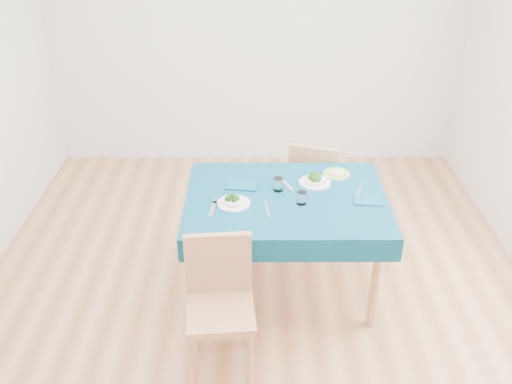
{
  "coord_description": "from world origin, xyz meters",
  "views": [
    {
      "loc": [
        -0.01,
        -3.19,
        2.65
      ],
      "look_at": [
        0.0,
        0.0,
        0.85
      ],
      "focal_mm": 40.0,
      "sensor_mm": 36.0,
      "label": 1
    }
  ],
  "objects_px": {
    "table": "(285,244)",
    "bowl_near": "(234,200)",
    "bowl_far": "(315,179)",
    "chair_far": "(317,181)",
    "chair_near": "(220,304)",
    "side_plate": "(337,174)"
  },
  "relations": [
    {
      "from": "table",
      "to": "side_plate",
      "type": "bearing_deg",
      "value": 40.43
    },
    {
      "from": "chair_near",
      "to": "bowl_near",
      "type": "bearing_deg",
      "value": 79.63
    },
    {
      "from": "table",
      "to": "bowl_near",
      "type": "height_order",
      "value": "bowl_near"
    },
    {
      "from": "table",
      "to": "chair_far",
      "type": "xyz_separation_m",
      "value": [
        0.29,
        0.75,
        0.1
      ]
    },
    {
      "from": "chair_near",
      "to": "chair_far",
      "type": "xyz_separation_m",
      "value": [
        0.7,
        1.51,
        -0.01
      ]
    },
    {
      "from": "table",
      "to": "side_plate",
      "type": "xyz_separation_m",
      "value": [
        0.37,
        0.32,
        0.38
      ]
    },
    {
      "from": "table",
      "to": "bowl_near",
      "type": "relative_size",
      "value": 6.21
    },
    {
      "from": "table",
      "to": "bowl_near",
      "type": "xyz_separation_m",
      "value": [
        -0.35,
        -0.09,
        0.41
      ]
    },
    {
      "from": "table",
      "to": "chair_near",
      "type": "height_order",
      "value": "chair_near"
    },
    {
      "from": "chair_near",
      "to": "chair_far",
      "type": "distance_m",
      "value": 1.66
    },
    {
      "from": "bowl_far",
      "to": "table",
      "type": "bearing_deg",
      "value": -137.48
    },
    {
      "from": "bowl_near",
      "to": "side_plate",
      "type": "height_order",
      "value": "bowl_near"
    },
    {
      "from": "bowl_far",
      "to": "side_plate",
      "type": "distance_m",
      "value": 0.21
    },
    {
      "from": "bowl_far",
      "to": "side_plate",
      "type": "relative_size",
      "value": 1.13
    },
    {
      "from": "chair_near",
      "to": "bowl_near",
      "type": "distance_m",
      "value": 0.73
    },
    {
      "from": "chair_near",
      "to": "bowl_far",
      "type": "xyz_separation_m",
      "value": [
        0.62,
        0.95,
        0.3
      ]
    },
    {
      "from": "table",
      "to": "chair_near",
      "type": "relative_size",
      "value": 1.37
    },
    {
      "from": "bowl_far",
      "to": "chair_far",
      "type": "bearing_deg",
      "value": 81.65
    },
    {
      "from": "side_plate",
      "to": "chair_near",
      "type": "bearing_deg",
      "value": -125.95
    },
    {
      "from": "chair_far",
      "to": "bowl_near",
      "type": "bearing_deg",
      "value": 71.26
    },
    {
      "from": "table",
      "to": "bowl_far",
      "type": "xyz_separation_m",
      "value": [
        0.21,
        0.19,
        0.41
      ]
    },
    {
      "from": "table",
      "to": "chair_near",
      "type": "bearing_deg",
      "value": -118.23
    }
  ]
}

